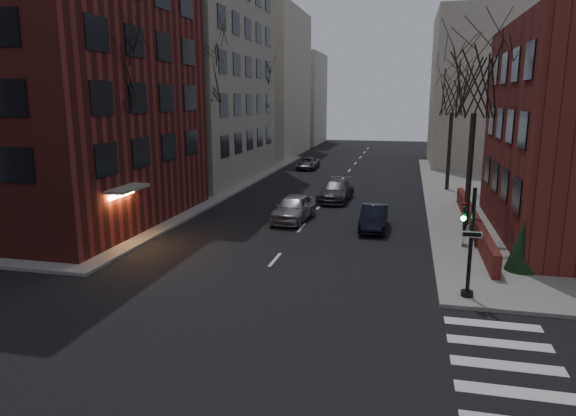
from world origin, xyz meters
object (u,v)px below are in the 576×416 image
(tree_left_c, at_px, (259,89))
(evergreen_shrub, at_px, (523,245))
(car_lane_gray, at_px, (336,191))
(tree_left_b, at_px, (205,73))
(tree_right_a, at_px, (476,81))
(tree_right_b, at_px, (453,93))
(sandwich_board, at_px, (469,235))
(tree_left_a, at_px, (112,72))
(parked_sedan, at_px, (374,218))
(streetlamp_near, at_px, (192,144))
(traffic_signal, at_px, (469,250))
(streetlamp_far, at_px, (271,127))
(car_lane_far, at_px, (308,163))
(car_lane_silver, at_px, (294,208))

(tree_left_c, distance_m, evergreen_shrub, 34.27)
(car_lane_gray, bearing_deg, tree_left_b, -175.72)
(tree_right_a, distance_m, tree_right_b, 14.01)
(sandwich_board, bearing_deg, tree_left_a, -160.23)
(tree_left_c, height_order, parked_sedan, tree_left_c)
(tree_left_c, bearing_deg, car_lane_gray, -55.08)
(streetlamp_near, distance_m, car_lane_gray, 10.55)
(streetlamp_near, xyz_separation_m, car_lane_gray, (9.00, 4.25, -3.51))
(traffic_signal, bearing_deg, sandwich_board, 83.09)
(streetlamp_near, height_order, car_lane_gray, streetlamp_near)
(parked_sedan, bearing_deg, streetlamp_far, 117.18)
(streetlamp_far, bearing_deg, tree_left_a, -91.23)
(tree_right_b, relative_size, streetlamp_near, 1.46)
(tree_left_a, relative_size, sandwich_board, 10.11)
(car_lane_far, xyz_separation_m, evergreen_shrub, (14.79, -29.61, 0.67))
(tree_right_b, relative_size, streetlamp_far, 1.46)
(tree_right_a, distance_m, car_lane_far, 28.44)
(parked_sedan, relative_size, sandwich_board, 4.03)
(tree_left_a, bearing_deg, tree_left_b, 90.00)
(tree_left_c, relative_size, parked_sedan, 2.38)
(parked_sedan, height_order, evergreen_shrub, evergreen_shrub)
(parked_sedan, distance_m, evergreen_shrub, 8.88)
(tree_left_a, relative_size, streetlamp_near, 1.63)
(tree_left_c, xyz_separation_m, parked_sedan, (12.80, -21.47, -7.36))
(car_lane_silver, distance_m, car_lane_gray, 6.88)
(car_lane_gray, relative_size, sandwich_board, 4.96)
(tree_left_c, height_order, evergreen_shrub, tree_left_c)
(traffic_signal, bearing_deg, streetlamp_far, 116.06)
(evergreen_shrub, bearing_deg, traffic_signal, -126.11)
(car_lane_silver, relative_size, evergreen_shrub, 2.08)
(parked_sedan, bearing_deg, car_lane_silver, 167.67)
(tree_left_c, bearing_deg, traffic_signal, -61.64)
(evergreen_shrub, bearing_deg, streetlamp_far, 122.38)
(car_lane_far, height_order, sandwich_board, car_lane_far)
(tree_right_b, xyz_separation_m, car_lane_silver, (-9.61, -12.44, -6.80))
(parked_sedan, distance_m, car_lane_silver, 4.92)
(tree_right_a, height_order, streetlamp_far, tree_right_a)
(tree_right_b, relative_size, car_lane_silver, 2.00)
(tree_left_b, bearing_deg, traffic_signal, -45.46)
(streetlamp_near, distance_m, sandwich_board, 18.39)
(tree_right_a, xyz_separation_m, car_lane_silver, (-9.61, 1.56, -7.25))
(traffic_signal, xyz_separation_m, tree_left_b, (-16.74, 17.01, 7.00))
(tree_right_b, height_order, evergreen_shrub, tree_right_b)
(streetlamp_far, relative_size, car_lane_far, 1.49)
(parked_sedan, xyz_separation_m, car_lane_gray, (-3.20, 7.72, 0.06))
(tree_right_b, relative_size, parked_sedan, 2.25)
(tree_left_a, height_order, tree_right_b, tree_left_a)
(tree_left_a, distance_m, tree_right_b, 25.19)
(evergreen_shrub, bearing_deg, tree_right_b, 94.98)
(traffic_signal, relative_size, tree_left_a, 0.39)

